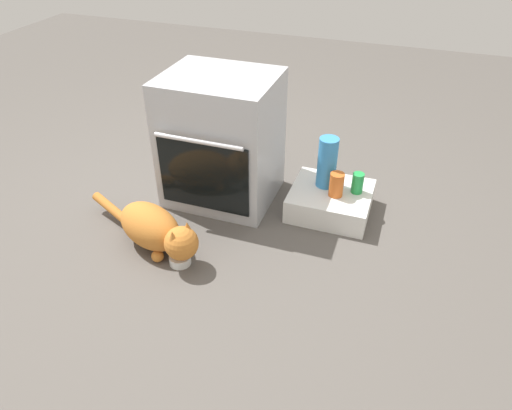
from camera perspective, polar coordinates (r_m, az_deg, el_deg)
ground at (r=2.54m, az=-7.74°, el=-4.67°), size 8.00×8.00×0.00m
oven at (r=2.71m, az=-4.24°, el=7.96°), size 0.62×0.57×0.75m
pantry_cabinet at (r=2.74m, az=9.09°, el=0.50°), size 0.45×0.41×0.14m
food_bowl at (r=2.41m, az=-9.29°, el=-6.52°), size 0.11×0.11×0.07m
cat at (r=2.46m, az=-12.25°, el=-2.89°), size 0.79×0.38×0.25m
soda_can at (r=2.68m, az=12.33°, el=2.65°), size 0.07×0.07×0.12m
water_bottle at (r=2.67m, az=8.70°, el=5.18°), size 0.11×0.11×0.30m
sauce_jar at (r=2.63m, az=9.82°, el=2.48°), size 0.08×0.08×0.14m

